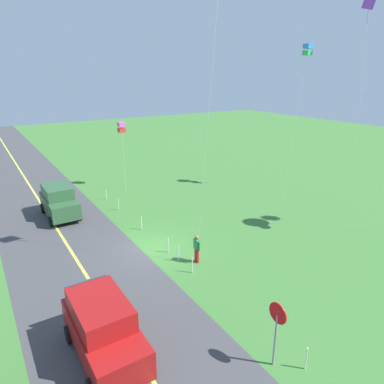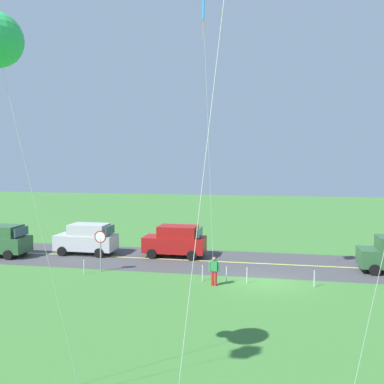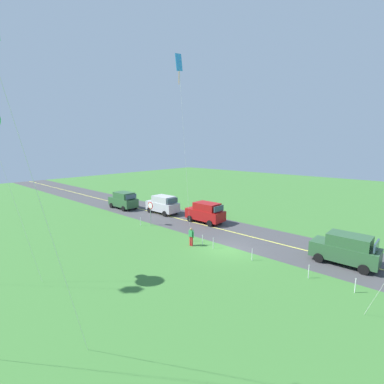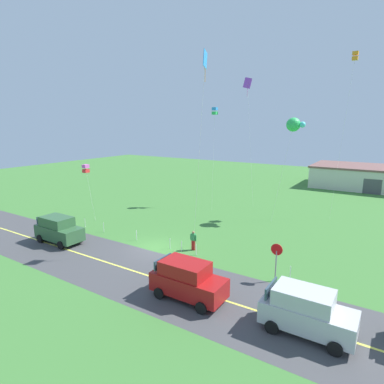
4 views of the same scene
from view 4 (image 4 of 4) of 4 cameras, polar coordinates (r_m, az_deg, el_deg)
ground_plane at (r=27.02m, az=-6.53°, el=-10.03°), size 120.00×120.00×0.10m
asphalt_road at (r=24.30m, az=-12.63°, el=-12.73°), size 120.00×7.00×0.00m
road_centre_stripe at (r=24.29m, az=-12.63°, el=-12.72°), size 120.00×0.16×0.00m
car_suv_foreground at (r=19.42m, az=-0.80°, el=-15.25°), size 4.40×2.12×2.24m
car_parked_west_near at (r=30.15m, az=-22.50°, el=-6.11°), size 4.40×2.12×2.24m
car_parked_east_near at (r=17.52m, az=19.54°, el=-19.23°), size 4.40×2.12×2.24m
stop_sign at (r=21.73m, az=14.69°, el=-10.71°), size 0.76×0.08×2.56m
person_adult_near at (r=26.30m, az=0.23°, el=-8.44°), size 0.58×0.22×1.60m
kite_red_low at (r=25.48m, az=2.29°, el=21.61°), size 0.66×1.40×15.36m
kite_blue_mid at (r=40.31m, az=4.05°, el=14.03°), size 1.52×2.93×11.99m
kite_yellow_high at (r=36.39m, az=-18.25°, el=3.94°), size 2.08×0.94×5.78m
kite_green_far at (r=41.67m, az=9.81°, el=17.94°), size 2.59×1.72×15.57m
kite_pink_drift at (r=40.14m, az=26.86°, el=20.55°), size 0.87×3.29×17.39m
kite_orange_near at (r=34.68m, az=17.57°, el=11.28°), size 2.45×2.35×10.66m
warehouse_distant at (r=58.39m, az=29.62°, el=2.23°), size 18.36×10.20×3.50m
fence_post_0 at (r=33.73m, az=-18.38°, el=-5.18°), size 0.05×0.05×0.90m
fence_post_1 at (r=31.78m, az=-15.34°, el=-6.03°), size 0.05×0.05×0.90m
fence_post_2 at (r=28.97m, az=-9.79°, el=-7.54°), size 0.05×0.05×0.90m
fence_post_3 at (r=26.77m, az=-3.92°, el=-9.04°), size 0.05×0.05×0.90m
fence_post_4 at (r=26.14m, az=-1.85°, el=-9.55°), size 0.05×0.05×0.90m
fence_post_5 at (r=25.44m, az=0.75°, el=-10.17°), size 0.05×0.05×0.90m
fence_post_6 at (r=22.79m, az=16.98°, el=-13.46°), size 0.05×0.05×0.90m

